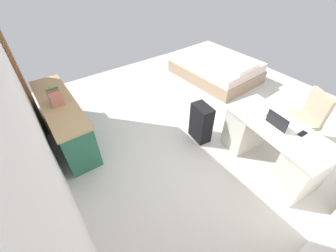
% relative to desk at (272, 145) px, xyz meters
% --- Properties ---
extents(ground_plane, '(5.97, 5.97, 0.00)m').
position_rel_desk_xyz_m(ground_plane, '(1.27, 0.13, -0.39)').
color(ground_plane, beige).
extents(wall_back, '(4.66, 0.10, 2.88)m').
position_rel_desk_xyz_m(wall_back, '(1.27, 2.62, 1.05)').
color(wall_back, white).
rests_on(wall_back, ground_plane).
extents(door_wooden, '(0.88, 0.05, 2.04)m').
position_rel_desk_xyz_m(door_wooden, '(3.05, 2.54, 0.63)').
color(door_wooden, brown).
rests_on(door_wooden, ground_plane).
extents(desk, '(1.51, 0.83, 0.74)m').
position_rel_desk_xyz_m(desk, '(0.00, 0.00, 0.00)').
color(desk, silver).
rests_on(desk, ground_plane).
extents(office_chair, '(0.62, 0.62, 0.94)m').
position_rel_desk_xyz_m(office_chair, '(0.01, -0.78, 0.03)').
color(office_chair, black).
rests_on(office_chair, ground_plane).
extents(credenza, '(1.80, 0.48, 0.75)m').
position_rel_desk_xyz_m(credenza, '(2.29, 2.24, -0.01)').
color(credenza, '#28664C').
rests_on(credenza, ground_plane).
extents(bed, '(1.97, 1.49, 0.58)m').
position_rel_desk_xyz_m(bed, '(2.41, -1.34, -0.14)').
color(bed, gray).
rests_on(bed, ground_plane).
extents(suitcase_black, '(0.38, 0.26, 0.65)m').
position_rel_desk_xyz_m(suitcase_black, '(1.01, 0.43, -0.06)').
color(suitcase_black, black).
rests_on(suitcase_black, ground_plane).
extents(laptop, '(0.33, 0.26, 0.21)m').
position_rel_desk_xyz_m(laptop, '(0.02, 0.02, 0.40)').
color(laptop, silver).
rests_on(laptop, desk).
extents(computer_mouse, '(0.07, 0.11, 0.03)m').
position_rel_desk_xyz_m(computer_mouse, '(0.28, -0.06, 0.37)').
color(computer_mouse, white).
rests_on(computer_mouse, desk).
extents(cell_phone_near_laptop, '(0.07, 0.14, 0.01)m').
position_rel_desk_xyz_m(cell_phone_near_laptop, '(-0.25, -0.11, 0.36)').
color(cell_phone_near_laptop, black).
rests_on(cell_phone_near_laptop, desk).
extents(book_row, '(0.20, 0.17, 0.24)m').
position_rel_desk_xyz_m(book_row, '(2.23, 2.24, 0.48)').
color(book_row, '#B96E5D').
rests_on(book_row, credenza).
extents(figurine_small, '(0.08, 0.08, 0.11)m').
position_rel_desk_xyz_m(figurine_small, '(2.62, 2.24, 0.42)').
color(figurine_small, '#4C7FBF').
rests_on(figurine_small, credenza).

